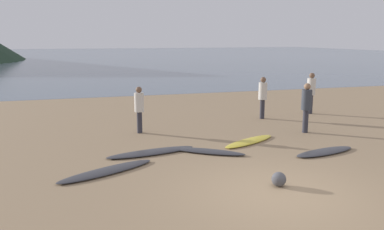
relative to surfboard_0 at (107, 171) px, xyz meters
name	(u,v)px	position (x,y,z in m)	size (l,w,h in m)	color
ground_plane	(169,113)	(3.35, 7.62, -0.14)	(120.00, 120.00, 0.20)	#997C5B
ocean_water	(98,56)	(3.35, 62.59, -0.04)	(140.00, 100.00, 0.01)	slate
surfboard_0	(107,171)	(0.00, 0.00, 0.00)	(2.57, 0.55, 0.08)	#333338
surfboard_1	(151,152)	(1.33, 1.27, 0.00)	(2.59, 0.58, 0.08)	#333338
surfboard_2	(208,151)	(2.88, 0.88, 0.01)	(2.15, 0.46, 0.09)	#333338
surfboard_3	(249,141)	(4.49, 1.60, 0.00)	(2.23, 0.53, 0.07)	yellow
surfboard_4	(325,152)	(6.05, -0.08, 0.00)	(2.07, 0.55, 0.09)	#333338
person_0	(263,94)	(6.53, 4.87, 0.95)	(0.34, 0.34, 1.68)	#2D2D38
person_1	(139,106)	(1.41, 3.82, 0.90)	(0.32, 0.32, 1.59)	#2D2D38
person_2	(311,90)	(8.99, 5.25, 0.99)	(0.35, 0.35, 1.75)	#2D2D38
person_3	(306,104)	(6.88, 2.28, 0.97)	(0.34, 0.34, 1.70)	#2D2D38
beach_rock_near	(279,179)	(3.55, -1.99, 0.12)	(0.32, 0.32, 0.32)	#4B4C51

